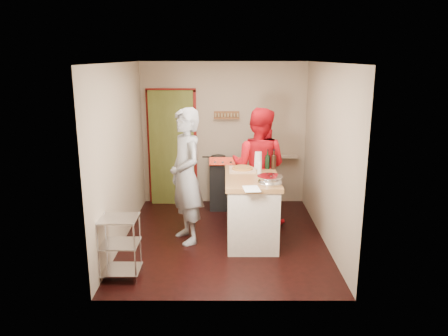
{
  "coord_description": "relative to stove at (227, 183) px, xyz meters",
  "views": [
    {
      "loc": [
        0.01,
        -6.16,
        2.69
      ],
      "look_at": [
        0.0,
        0.0,
        1.1
      ],
      "focal_mm": 35.0,
      "sensor_mm": 36.0,
      "label": 1
    }
  ],
  "objects": [
    {
      "name": "right_wall",
      "position": [
        1.45,
        -1.42,
        0.85
      ],
      "size": [
        0.04,
        3.5,
        2.6
      ],
      "primitive_type": "cube",
      "color": "gray",
      "rests_on": "ground"
    },
    {
      "name": "back_wall",
      "position": [
        -0.69,
        0.36,
        0.68
      ],
      "size": [
        3.0,
        0.44,
        2.6
      ],
      "color": "gray",
      "rests_on": "ground"
    },
    {
      "name": "ceiling",
      "position": [
        -0.05,
        -1.42,
        2.16
      ],
      "size": [
        3.0,
        3.5,
        0.02
      ],
      "primitive_type": "cube",
      "color": "white",
      "rests_on": "back_wall"
    },
    {
      "name": "wire_shelving",
      "position": [
        -1.33,
        -2.62,
        -0.01
      ],
      "size": [
        0.48,
        0.4,
        0.8
      ],
      "color": "silver",
      "rests_on": "ground"
    },
    {
      "name": "stove",
      "position": [
        0.0,
        0.0,
        0.0
      ],
      "size": [
        0.6,
        0.63,
        1.0
      ],
      "color": "black",
      "rests_on": "ground"
    },
    {
      "name": "floor",
      "position": [
        -0.05,
        -1.42,
        -0.45
      ],
      "size": [
        3.5,
        3.5,
        0.0
      ],
      "primitive_type": "plane",
      "color": "black",
      "rests_on": "ground"
    },
    {
      "name": "person_red",
      "position": [
        0.51,
        -0.76,
        0.5
      ],
      "size": [
        1.13,
        1.01,
        1.91
      ],
      "primitive_type": "imported",
      "rotation": [
        0.0,
        0.0,
        2.76
      ],
      "color": "red",
      "rests_on": "ground"
    },
    {
      "name": "island",
      "position": [
        0.37,
        -1.44,
        0.07
      ],
      "size": [
        0.79,
        1.46,
        1.3
      ],
      "color": "beige",
      "rests_on": "ground"
    },
    {
      "name": "person_stripe",
      "position": [
        -0.59,
        -1.49,
        0.54
      ],
      "size": [
        0.75,
        0.86,
        1.99
      ],
      "primitive_type": "imported",
      "rotation": [
        0.0,
        0.0,
        -1.11
      ],
      "color": "#A2A3A7",
      "rests_on": "ground"
    },
    {
      "name": "left_wall",
      "position": [
        -1.55,
        -1.42,
        0.85
      ],
      "size": [
        0.04,
        3.5,
        2.6
      ],
      "primitive_type": "cube",
      "color": "gray",
      "rests_on": "ground"
    }
  ]
}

